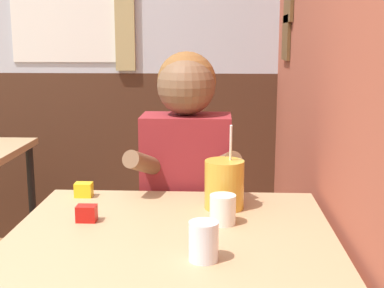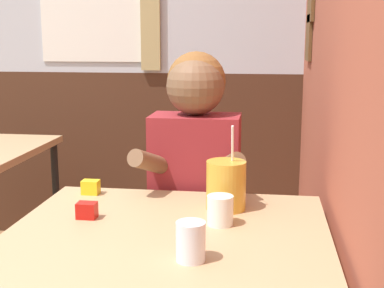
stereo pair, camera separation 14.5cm
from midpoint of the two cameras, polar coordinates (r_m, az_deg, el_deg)
The scene contains 9 objects.
brick_wall_right at distance 2.18m, azimuth 11.54°, elevation 11.89°, with size 0.08×4.31×2.70m.
back_wall at distance 3.46m, azimuth -12.45°, elevation 11.65°, with size 5.35×0.09×2.70m.
main_table at distance 1.59m, azimuth -4.82°, elevation -11.90°, with size 0.94×0.84×0.77m.
person_seated at distance 2.10m, azimuth -2.58°, elevation -6.24°, with size 0.42×0.42×1.27m.
cocktail_pitcher at distance 1.74m, azimuth 1.09°, elevation -4.36°, with size 0.13×0.13×0.28m.
glass_near_pitcher at distance 1.36m, azimuth -1.86°, elevation -10.38°, with size 0.08×0.08×0.10m.
glass_center at distance 1.61m, azimuth 0.72°, elevation -7.03°, with size 0.08×0.08×0.09m.
condiment_ketchup at distance 1.68m, azimuth -13.63°, elevation -7.24°, with size 0.06×0.04×0.05m.
condiment_mustard at distance 1.93m, azimuth -13.60°, elevation -4.80°, with size 0.06×0.04×0.05m.
Camera 1 is at (0.81, -1.00, 1.32)m, focal length 50.00 mm.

